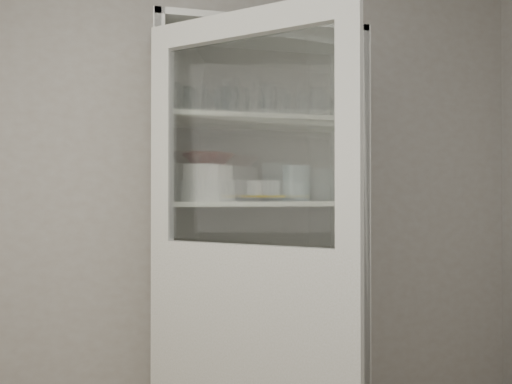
{
  "coord_description": "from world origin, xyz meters",
  "views": [
    {
      "loc": [
        -0.37,
        -1.11,
        1.28
      ],
      "look_at": [
        0.2,
        1.27,
        1.31
      ],
      "focal_mm": 35.0,
      "sensor_mm": 36.0,
      "label": 1
    }
  ],
  "objects_px": {
    "goblet_2": "(265,108)",
    "goblet_3": "(326,109)",
    "white_canister": "(171,271)",
    "white_ramekin": "(263,188)",
    "plate_stack_front": "(208,191)",
    "cream_bowl": "(208,173)",
    "glass_platter": "(263,199)",
    "cupboard_door": "(247,304)",
    "mug_white": "(274,276)",
    "goblet_0": "(192,104)",
    "cream_dish": "(193,360)",
    "terracotta_bowl": "(208,159)",
    "mug_teal": "(276,271)",
    "teal_jar": "(276,269)",
    "pantry_cabinet": "(253,265)",
    "mug_blue": "(339,271)",
    "tin_box": "(302,357)",
    "goblet_1": "(210,106)",
    "measuring_cups": "(234,281)",
    "plate_stack_back": "(202,191)",
    "yellow_trivet": "(263,196)",
    "grey_bowl_stack": "(296,183)"
  },
  "relations": [
    {
      "from": "white_ramekin",
      "to": "mug_white",
      "type": "bearing_deg",
      "value": -82.91
    },
    {
      "from": "plate_stack_front",
      "to": "white_ramekin",
      "type": "distance_m",
      "value": 0.29
    },
    {
      "from": "white_canister",
      "to": "tin_box",
      "type": "relative_size",
      "value": 0.65
    },
    {
      "from": "cupboard_door",
      "to": "tin_box",
      "type": "relative_size",
      "value": 9.41
    },
    {
      "from": "mug_teal",
      "to": "tin_box",
      "type": "relative_size",
      "value": 0.45
    },
    {
      "from": "goblet_2",
      "to": "tin_box",
      "type": "relative_size",
      "value": 0.74
    },
    {
      "from": "goblet_1",
      "to": "mug_white",
      "type": "height_order",
      "value": "goblet_1"
    },
    {
      "from": "white_canister",
      "to": "goblet_0",
      "type": "bearing_deg",
      "value": 28.49
    },
    {
      "from": "goblet_2",
      "to": "plate_stack_front",
      "type": "xyz_separation_m",
      "value": [
        -0.32,
        -0.16,
        -0.43
      ]
    },
    {
      "from": "pantry_cabinet",
      "to": "goblet_1",
      "type": "height_order",
      "value": "pantry_cabinet"
    },
    {
      "from": "goblet_2",
      "to": "cupboard_door",
      "type": "bearing_deg",
      "value": -110.6
    },
    {
      "from": "glass_platter",
      "to": "mug_teal",
      "type": "height_order",
      "value": "glass_platter"
    },
    {
      "from": "goblet_2",
      "to": "cream_dish",
      "type": "relative_size",
      "value": 0.61
    },
    {
      "from": "plate_stack_back",
      "to": "yellow_trivet",
      "type": "distance_m",
      "value": 0.31
    },
    {
      "from": "pantry_cabinet",
      "to": "tin_box",
      "type": "relative_size",
      "value": 9.88
    },
    {
      "from": "mug_teal",
      "to": "mug_white",
      "type": "distance_m",
      "value": 0.21
    },
    {
      "from": "cream_bowl",
      "to": "measuring_cups",
      "type": "distance_m",
      "value": 0.53
    },
    {
      "from": "pantry_cabinet",
      "to": "tin_box",
      "type": "xyz_separation_m",
      "value": [
        0.22,
        -0.1,
        -0.45
      ]
    },
    {
      "from": "cream_bowl",
      "to": "white_ramekin",
      "type": "relative_size",
      "value": 1.42
    },
    {
      "from": "tin_box",
      "to": "mug_white",
      "type": "bearing_deg",
      "value": -150.27
    },
    {
      "from": "grey_bowl_stack",
      "to": "mug_white",
      "type": "height_order",
      "value": "grey_bowl_stack"
    },
    {
      "from": "cream_bowl",
      "to": "teal_jar",
      "type": "height_order",
      "value": "cream_bowl"
    },
    {
      "from": "white_canister",
      "to": "white_ramekin",
      "type": "bearing_deg",
      "value": -3.98
    },
    {
      "from": "goblet_2",
      "to": "measuring_cups",
      "type": "bearing_deg",
      "value": -142.44
    },
    {
      "from": "mug_white",
      "to": "goblet_0",
      "type": "bearing_deg",
      "value": 127.16
    },
    {
      "from": "terracotta_bowl",
      "to": "white_ramekin",
      "type": "bearing_deg",
      "value": 12.26
    },
    {
      "from": "mug_white",
      "to": "goblet_1",
      "type": "bearing_deg",
      "value": 121.12
    },
    {
      "from": "white_ramekin",
      "to": "mug_blue",
      "type": "bearing_deg",
      "value": -7.97
    },
    {
      "from": "goblet_3",
      "to": "cream_dish",
      "type": "distance_m",
      "value": 1.45
    },
    {
      "from": "teal_jar",
      "to": "cream_dish",
      "type": "height_order",
      "value": "teal_jar"
    },
    {
      "from": "pantry_cabinet",
      "to": "cream_bowl",
      "type": "bearing_deg",
      "value": -152.03
    },
    {
      "from": "plate_stack_front",
      "to": "glass_platter",
      "type": "bearing_deg",
      "value": 12.26
    },
    {
      "from": "cream_bowl",
      "to": "teal_jar",
      "type": "distance_m",
      "value": 0.61
    },
    {
      "from": "mug_blue",
      "to": "cream_dish",
      "type": "height_order",
      "value": "mug_blue"
    },
    {
      "from": "mug_white",
      "to": "goblet_2",
      "type": "bearing_deg",
      "value": 63.71
    },
    {
      "from": "white_ramekin",
      "to": "mug_blue",
      "type": "distance_m",
      "value": 0.56
    },
    {
      "from": "teal_jar",
      "to": "measuring_cups",
      "type": "relative_size",
      "value": 1.14
    },
    {
      "from": "cupboard_door",
      "to": "cream_bowl",
      "type": "height_order",
      "value": "cupboard_door"
    },
    {
      "from": "goblet_2",
      "to": "goblet_3",
      "type": "height_order",
      "value": "goblet_3"
    },
    {
      "from": "cream_dish",
      "to": "goblet_0",
      "type": "bearing_deg",
      "value": 91.11
    },
    {
      "from": "goblet_0",
      "to": "white_ramekin",
      "type": "height_order",
      "value": "goblet_0"
    },
    {
      "from": "goblet_3",
      "to": "plate_stack_back",
      "type": "relative_size",
      "value": 0.87
    },
    {
      "from": "goblet_1",
      "to": "goblet_2",
      "type": "height_order",
      "value": "goblet_2"
    },
    {
      "from": "mug_white",
      "to": "cream_dish",
      "type": "xyz_separation_m",
      "value": [
        -0.36,
        0.15,
        -0.41
      ]
    },
    {
      "from": "goblet_1",
      "to": "mug_white",
      "type": "xyz_separation_m",
      "value": [
        0.27,
        -0.21,
        -0.82
      ]
    },
    {
      "from": "glass_platter",
      "to": "white_canister",
      "type": "bearing_deg",
      "value": 176.02
    },
    {
      "from": "goblet_0",
      "to": "terracotta_bowl",
      "type": "distance_m",
      "value": 0.33
    },
    {
      "from": "glass_platter",
      "to": "cupboard_door",
      "type": "bearing_deg",
      "value": -110.86
    },
    {
      "from": "goblet_3",
      "to": "white_canister",
      "type": "height_order",
      "value": "goblet_3"
    },
    {
      "from": "plate_stack_back",
      "to": "grey_bowl_stack",
      "type": "xyz_separation_m",
      "value": [
        0.48,
        -0.06,
        0.04
      ]
    }
  ]
}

